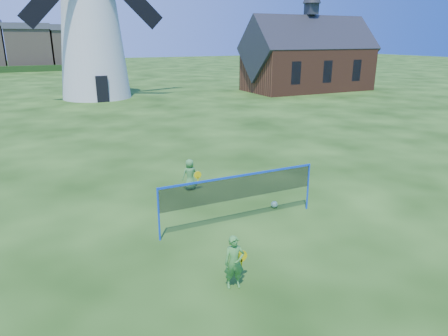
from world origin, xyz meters
TOP-DOWN VIEW (x-y plane):
  - ground at (0.00, 0.00)m, footprint 220.00×220.00m
  - windmill at (0.92, 29.31)m, footprint 11.85×6.18m
  - chapel at (22.21, 25.59)m, footprint 13.63×6.61m
  - badminton_net at (0.28, -0.42)m, footprint 5.05×0.05m
  - player_girl at (-1.38, -3.29)m, footprint 0.68×0.40m
  - player_boy at (-0.01, 2.94)m, footprint 0.65×0.42m
  - play_ball at (1.86, 0.11)m, footprint 0.22×0.22m

SIDE VIEW (x-z plane):
  - ground at x=0.00m, z-range 0.00..0.00m
  - play_ball at x=1.86m, z-range 0.00..0.22m
  - player_boy at x=-0.01m, z-range 0.00..1.15m
  - player_girl at x=-1.38m, z-range 0.00..1.25m
  - badminton_net at x=0.28m, z-range 0.36..1.91m
  - chapel at x=22.21m, z-range -2.52..9.01m
  - windmill at x=0.92m, z-range -2.43..15.43m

